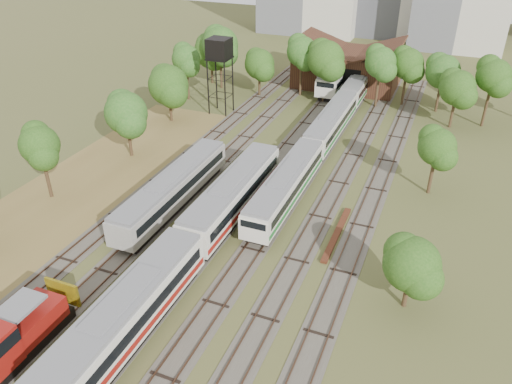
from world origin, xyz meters
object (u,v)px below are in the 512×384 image
at_px(water_tower, 219,51).
at_px(railcar_green_set, 331,123).
at_px(railcar_red_set, 188,246).
at_px(shunter_locomotive, 11,337).

bearing_deg(water_tower, railcar_green_set, -8.52).
xyz_separation_m(railcar_red_set, water_tower, (-12.72, 32.60, 6.79)).
bearing_deg(railcar_green_set, shunter_locomotive, -103.12).
xyz_separation_m(railcar_green_set, water_tower, (-16.72, 2.50, 6.98)).
relative_size(shunter_locomotive, water_tower, 0.78).
bearing_deg(water_tower, shunter_locomotive, -81.58).
relative_size(railcar_red_set, water_tower, 3.31).
bearing_deg(railcar_red_set, water_tower, 111.32).
distance_m(railcar_green_set, shunter_locomotive, 44.05).
height_order(railcar_red_set, water_tower, water_tower).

